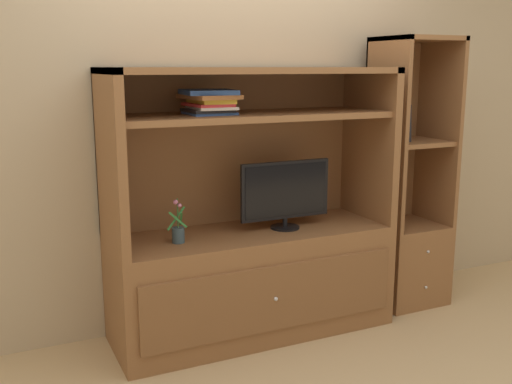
{
  "coord_description": "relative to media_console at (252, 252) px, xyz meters",
  "views": [
    {
      "loc": [
        -1.45,
        -2.74,
        1.62
      ],
      "look_at": [
        0.0,
        0.35,
        0.89
      ],
      "focal_mm": 41.67,
      "sensor_mm": 36.0,
      "label": 1
    }
  ],
  "objects": [
    {
      "name": "magazine_stack",
      "position": [
        -0.27,
        -0.01,
        0.92
      ],
      "size": [
        0.3,
        0.37,
        0.14
      ],
      "color": "#2D519E",
      "rests_on": "media_console"
    },
    {
      "name": "upright_book_row",
      "position": [
        1.05,
        -0.01,
        0.75
      ],
      "size": [
        0.1,
        0.17,
        0.28
      ],
      "color": "#2D519E",
      "rests_on": "bookshelf_tall"
    },
    {
      "name": "tv_monitor",
      "position": [
        0.21,
        -0.04,
        0.36
      ],
      "size": [
        0.59,
        0.18,
        0.42
      ],
      "color": "black",
      "rests_on": "media_console"
    },
    {
      "name": "media_console",
      "position": [
        0.0,
        0.0,
        0.0
      ],
      "size": [
        1.71,
        0.62,
        1.61
      ],
      "color": "brown",
      "rests_on": "ground_plane"
    },
    {
      "name": "bookshelf_tall",
      "position": [
        1.18,
        0.0,
        0.08
      ],
      "size": [
        0.47,
        0.46,
        1.81
      ],
      "color": "brown",
      "rests_on": "ground_plane"
    },
    {
      "name": "painted_rear_wall",
      "position": [
        0.0,
        0.34,
        0.89
      ],
      "size": [
        6.0,
        0.1,
        2.8
      ],
      "primitive_type": "cube",
      "color": "tan",
      "rests_on": "ground_plane"
    },
    {
      "name": "ground_plane",
      "position": [
        0.0,
        -0.41,
        -0.51
      ],
      "size": [
        8.0,
        8.0,
        0.0
      ],
      "primitive_type": "plane",
      "color": "tan"
    },
    {
      "name": "potted_plant",
      "position": [
        -0.48,
        -0.05,
        0.2
      ],
      "size": [
        0.12,
        0.09,
        0.26
      ],
      "color": "#384C56",
      "rests_on": "media_console"
    }
  ]
}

